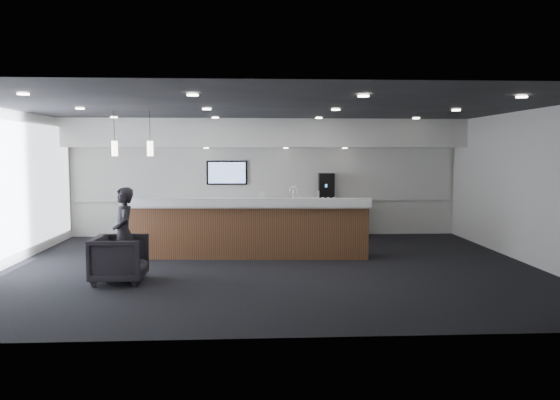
{
  "coord_description": "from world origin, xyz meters",
  "views": [
    {
      "loc": [
        -0.41,
        -10.23,
        2.18
      ],
      "look_at": [
        0.23,
        1.3,
        1.16
      ],
      "focal_mm": 35.0,
      "sensor_mm": 36.0,
      "label": 1
    }
  ],
  "objects": [
    {
      "name": "back_credenza",
      "position": [
        -0.0,
        3.64,
        0.48
      ],
      "size": [
        5.06,
        0.66,
        0.95
      ],
      "color": "gray",
      "rests_on": "ground"
    },
    {
      "name": "ceiling_can_lights",
      "position": [
        0.0,
        0.0,
        2.97
      ],
      "size": [
        7.0,
        5.0,
        0.02
      ],
      "primitive_type": null,
      "color": "white",
      "rests_on": "ceiling"
    },
    {
      "name": "info_sign_left",
      "position": [
        -0.12,
        3.53,
        1.07
      ],
      "size": [
        0.17,
        0.02,
        0.23
      ],
      "primitive_type": "cube",
      "rotation": [
        0.0,
        0.0,
        0.03
      ],
      "color": "white",
      "rests_on": "back_credenza"
    },
    {
      "name": "cup_6",
      "position": [
        0.88,
        3.51,
        0.99
      ],
      "size": [
        0.13,
        0.13,
        0.09
      ],
      "primitive_type": "imported",
      "rotation": [
        0.0,
        0.0,
        3.87
      ],
      "color": "white",
      "rests_on": "back_credenza"
    },
    {
      "name": "cup_5",
      "position": [
        1.02,
        3.51,
        0.99
      ],
      "size": [
        0.1,
        0.1,
        0.09
      ],
      "primitive_type": "imported",
      "rotation": [
        0.0,
        0.0,
        3.23
      ],
      "color": "white",
      "rests_on": "back_credenza"
    },
    {
      "name": "cup_4",
      "position": [
        1.16,
        3.51,
        0.99
      ],
      "size": [
        0.13,
        0.13,
        0.09
      ],
      "primitive_type": "imported",
      "rotation": [
        0.0,
        0.0,
        2.58
      ],
      "color": "white",
      "rests_on": "back_credenza"
    },
    {
      "name": "cup_2",
      "position": [
        1.44,
        3.51,
        0.99
      ],
      "size": [
        0.12,
        0.12,
        0.09
      ],
      "primitive_type": "imported",
      "rotation": [
        0.0,
        0.0,
        1.29
      ],
      "color": "white",
      "rests_on": "back_credenza"
    },
    {
      "name": "cup_1",
      "position": [
        1.58,
        3.51,
        0.99
      ],
      "size": [
        0.13,
        0.13,
        0.09
      ],
      "primitive_type": "imported",
      "rotation": [
        0.0,
        0.0,
        0.65
      ],
      "color": "white",
      "rests_on": "back_credenza"
    },
    {
      "name": "right_wall",
      "position": [
        5.0,
        0.0,
        1.5
      ],
      "size": [
        0.02,
        8.0,
        3.0
      ],
      "primitive_type": "cube",
      "color": "silver",
      "rests_on": "ground"
    },
    {
      "name": "cup_0",
      "position": [
        1.72,
        3.51,
        0.99
      ],
      "size": [
        0.1,
        0.1,
        0.09
      ],
      "primitive_type": "imported",
      "color": "white",
      "rests_on": "back_credenza"
    },
    {
      "name": "window_blinds_wall",
      "position": [
        -4.96,
        0.0,
        1.5
      ],
      "size": [
        0.04,
        7.36,
        2.55
      ],
      "primitive_type": "cube",
      "color": "silver",
      "rests_on": "left_wall"
    },
    {
      "name": "soffit_bulkhead",
      "position": [
        0.0,
        3.55,
        2.65
      ],
      "size": [
        10.0,
        0.9,
        0.7
      ],
      "primitive_type": "cube",
      "color": "silver",
      "rests_on": "back_wall"
    },
    {
      "name": "ground",
      "position": [
        0.0,
        0.0,
        0.0
      ],
      "size": [
        10.0,
        10.0,
        0.0
      ],
      "primitive_type": "plane",
      "color": "black",
      "rests_on": "ground"
    },
    {
      "name": "alcove_panel",
      "position": [
        0.0,
        3.97,
        1.6
      ],
      "size": [
        9.8,
        0.06,
        1.4
      ],
      "primitive_type": "cube",
      "color": "silver",
      "rests_on": "back_wall"
    },
    {
      "name": "cup_3",
      "position": [
        1.3,
        3.51,
        0.99
      ],
      "size": [
        0.12,
        0.12,
        0.09
      ],
      "primitive_type": "imported",
      "rotation": [
        0.0,
        0.0,
        1.94
      ],
      "color": "white",
      "rests_on": "back_credenza"
    },
    {
      "name": "lounge_guest",
      "position": [
        -2.59,
        -0.78,
        0.79
      ],
      "size": [
        0.53,
        0.66,
        1.58
      ],
      "primitive_type": "imported",
      "rotation": [
        0.0,
        0.0,
        -1.28
      ],
      "color": "black",
      "rests_on": "ground"
    },
    {
      "name": "wall_tv",
      "position": [
        -1.0,
        3.91,
        1.65
      ],
      "size": [
        1.05,
        0.08,
        0.62
      ],
      "color": "black",
      "rests_on": "back_wall"
    },
    {
      "name": "cup_7",
      "position": [
        0.74,
        3.51,
        0.99
      ],
      "size": [
        0.11,
        0.11,
        0.09
      ],
      "primitive_type": "imported",
      "rotation": [
        0.0,
        0.0,
        4.52
      ],
      "color": "white",
      "rests_on": "back_credenza"
    },
    {
      "name": "service_counter",
      "position": [
        -0.45,
        1.03,
        0.58
      ],
      "size": [
        5.04,
        1.15,
        1.49
      ],
      "rotation": [
        0.0,
        0.0,
        -0.06
      ],
      "color": "#4B2519",
      "rests_on": "ground"
    },
    {
      "name": "pendant_right",
      "position": [
        -3.1,
        0.8,
        2.25
      ],
      "size": [
        0.12,
        0.12,
        0.3
      ],
      "primitive_type": "cylinder",
      "color": "#FFEDC6",
      "rests_on": "ceiling"
    },
    {
      "name": "armchair",
      "position": [
        -2.6,
        -1.08,
        0.4
      ],
      "size": [
        0.87,
        0.85,
        0.79
      ],
      "primitive_type": "imported",
      "rotation": [
        0.0,
        0.0,
        1.57
      ],
      "color": "black",
      "rests_on": "ground"
    },
    {
      "name": "pendant_left",
      "position": [
        -2.4,
        0.8,
        2.25
      ],
      "size": [
        0.12,
        0.12,
        0.3
      ],
      "primitive_type": "cylinder",
      "color": "#FFEDC6",
      "rests_on": "ceiling"
    },
    {
      "name": "coffee_machine",
      "position": [
        1.55,
        3.7,
        1.29
      ],
      "size": [
        0.42,
        0.53,
        0.69
      ],
      "rotation": [
        0.0,
        0.0,
        -0.05
      ],
      "color": "black",
      "rests_on": "back_credenza"
    },
    {
      "name": "ceiling",
      "position": [
        0.0,
        0.0,
        3.0
      ],
      "size": [
        10.0,
        8.0,
        0.02
      ],
      "primitive_type": "cube",
      "color": "black",
      "rests_on": "back_wall"
    },
    {
      "name": "info_sign_right",
      "position": [
        1.38,
        3.51,
        1.08
      ],
      "size": [
        0.19,
        0.06,
        0.25
      ],
      "primitive_type": "cube",
      "rotation": [
        0.0,
        0.0,
        0.24
      ],
      "color": "white",
      "rests_on": "back_credenza"
    },
    {
      "name": "back_wall",
      "position": [
        0.0,
        4.0,
        1.5
      ],
      "size": [
        10.0,
        0.02,
        3.0
      ],
      "primitive_type": "cube",
      "color": "silver",
      "rests_on": "ground"
    }
  ]
}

